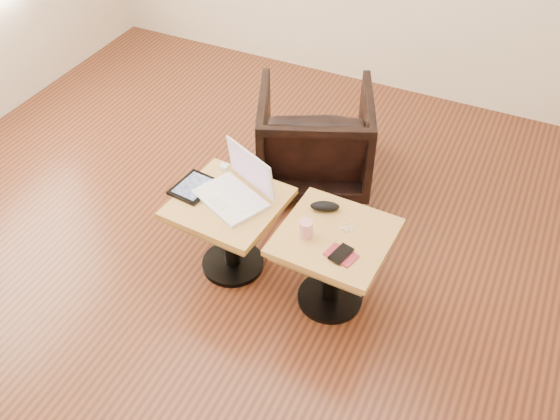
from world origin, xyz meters
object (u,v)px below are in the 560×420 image
at_px(side_table_right, 334,252).
at_px(striped_cup, 306,229).
at_px(armchair, 315,138).
at_px(laptop, 237,189).
at_px(side_table_left, 230,218).

distance_m(side_table_right, striped_cup, 0.22).
xyz_separation_m(striped_cup, armchair, (-0.37, 0.98, -0.21)).
bearing_deg(armchair, side_table_right, 95.41).
xyz_separation_m(side_table_right, laptop, (-0.57, 0.04, 0.17)).
bearing_deg(side_table_right, armchair, 120.86).
xyz_separation_m(side_table_right, armchair, (-0.49, 0.92, -0.04)).
bearing_deg(side_table_right, striped_cup, -150.80).
bearing_deg(striped_cup, side_table_right, 26.64).
bearing_deg(laptop, armchair, 109.84).
xyz_separation_m(side_table_left, striped_cup, (0.46, -0.06, 0.16)).
bearing_deg(laptop, side_table_right, 20.11).
relative_size(side_table_left, laptop, 1.30).
distance_m(laptop, striped_cup, 0.45).
relative_size(side_table_left, striped_cup, 6.58).
distance_m(side_table_right, laptop, 0.59).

